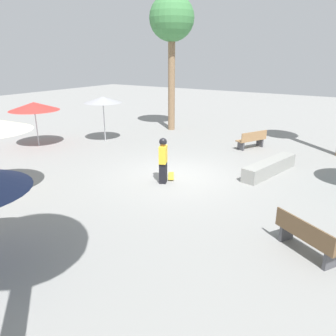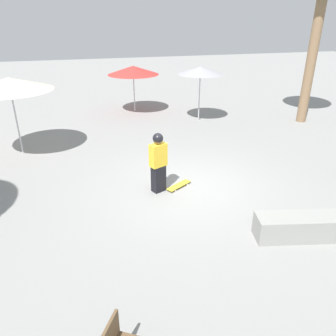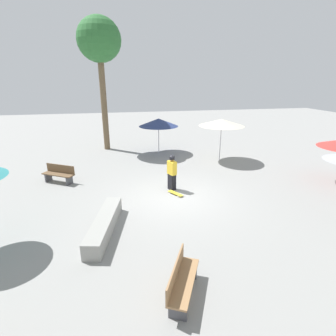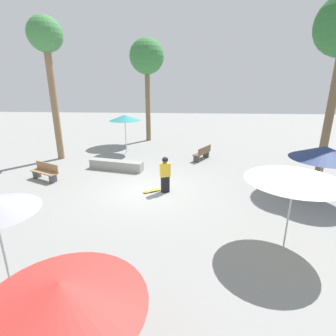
# 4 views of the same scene
# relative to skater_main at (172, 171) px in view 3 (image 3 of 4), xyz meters

# --- Properties ---
(ground_plane) EXTENTS (60.00, 60.00, 0.00)m
(ground_plane) POSITION_rel_skater_main_xyz_m (-0.79, 0.07, -0.87)
(ground_plane) COLOR gray
(skater_main) EXTENTS (0.49, 0.39, 1.61)m
(skater_main) POSITION_rel_skater_main_xyz_m (0.00, 0.00, 0.00)
(skater_main) COLOR black
(skater_main) RESTS_ON ground_plane
(skateboard) EXTENTS (0.79, 0.59, 0.07)m
(skateboard) POSITION_rel_skater_main_xyz_m (-0.58, -0.03, -0.81)
(skateboard) COLOR gold
(skateboard) RESTS_ON ground_plane
(concrete_ledge) EXTENTS (3.10, 1.20, 0.52)m
(concrete_ledge) POSITION_rel_skater_main_xyz_m (-2.93, 2.89, -0.61)
(concrete_ledge) COLOR gray
(concrete_ledge) RESTS_ON ground_plane
(bench_near) EXTENTS (1.63, 1.11, 0.85)m
(bench_near) POSITION_rel_skater_main_xyz_m (-6.03, 1.10, -0.45)
(bench_near) COLOR #47474C
(bench_near) RESTS_ON ground_plane
(bench_far) EXTENTS (1.21, 1.60, 0.85)m
(bench_far) POSITION_rel_skater_main_xyz_m (1.94, 5.12, -0.45)
(bench_far) COLOR #47474C
(bench_far) RESTS_ON ground_plane
(shade_umbrella_navy) EXTENTS (2.58, 2.58, 2.29)m
(shade_umbrella_navy) POSITION_rel_skater_main_xyz_m (6.27, -0.48, 1.17)
(shade_umbrella_navy) COLOR #B7B7BC
(shade_umbrella_navy) RESTS_ON ground_plane
(shade_umbrella_cream) EXTENTS (2.67, 2.67, 2.51)m
(shade_umbrella_cream) POSITION_rel_skater_main_xyz_m (3.81, -3.83, 1.44)
(shade_umbrella_cream) COLOR #B7B7BC
(shade_umbrella_cream) RESTS_ON ground_plane
(palm_tree_left) EXTENTS (2.78, 2.78, 8.47)m
(palm_tree_left) POSITION_rel_skater_main_xyz_m (7.98, 2.96, 6.04)
(palm_tree_left) COLOR brown
(palm_tree_left) RESTS_ON ground_plane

